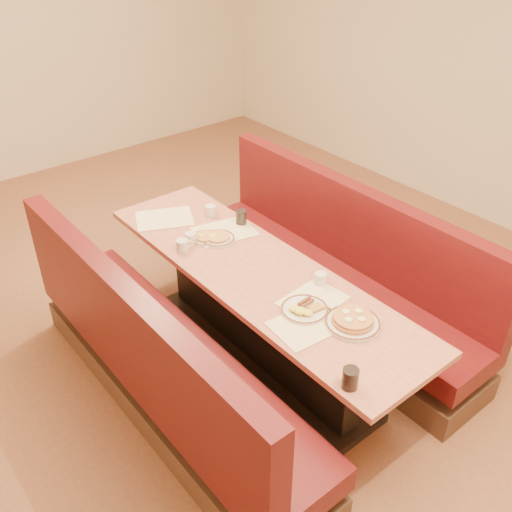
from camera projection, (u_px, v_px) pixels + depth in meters
ground at (257, 359)px, 3.96m from camera, size 8.00×8.00×0.00m
room_envelope at (257, 79)px, 2.91m from camera, size 6.04×8.04×2.82m
diner_table at (257, 317)px, 3.76m from camera, size 0.70×2.50×0.75m
booth_left at (161, 368)px, 3.38m from camera, size 0.55×2.50×1.05m
booth_right at (335, 278)px, 4.15m from camera, size 0.55×2.50×1.05m
placemat_near_left at (308, 324)px, 3.11m from camera, size 0.41×0.32×0.00m
placemat_near_right at (313, 300)px, 3.29m from camera, size 0.39×0.31×0.00m
placemat_far_left at (164, 218)px, 4.10m from camera, size 0.49×0.44×0.00m
placemat_far_right at (224, 231)px, 3.95m from camera, size 0.46×0.38×0.00m
pancake_plate at (353, 321)px, 3.10m from camera, size 0.31×0.31×0.07m
eggs_plate at (304, 309)px, 3.20m from camera, size 0.27×0.27×0.05m
extra_plate_mid at (218, 238)px, 3.85m from camera, size 0.23×0.23×0.05m
extra_plate_far at (205, 238)px, 3.86m from camera, size 0.20×0.20×0.04m
coffee_mug_a at (321, 279)px, 3.41m from camera, size 0.10×0.07×0.08m
coffee_mug_b at (191, 238)px, 3.80m from camera, size 0.10×0.07×0.08m
coffee_mug_c at (211, 210)px, 4.12m from camera, size 0.11×0.08×0.08m
coffee_mug_d at (183, 246)px, 3.71m from camera, size 0.11×0.08×0.08m
soda_tumbler_near at (350, 378)px, 2.70m from camera, size 0.08×0.08×0.11m
soda_tumbler_mid at (241, 217)px, 4.01m from camera, size 0.08×0.08×0.10m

